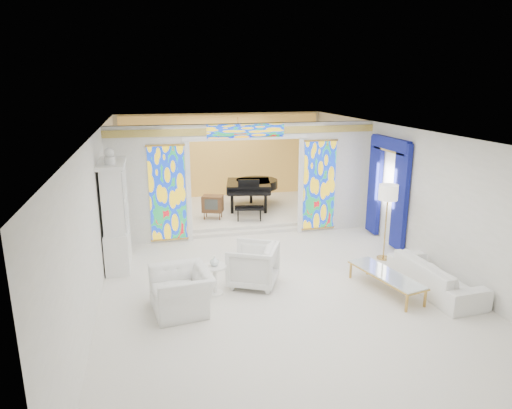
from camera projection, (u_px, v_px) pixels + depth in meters
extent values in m
plane|color=silver|center=(264.00, 262.00, 10.50)|extent=(12.00, 12.00, 0.00)
cube|color=white|center=(264.00, 132.00, 9.72)|extent=(7.00, 12.00, 0.02)
cube|color=white|center=(221.00, 157.00, 15.75)|extent=(7.00, 0.02, 3.00)
cube|color=white|center=(414.00, 349.00, 4.47)|extent=(7.00, 0.02, 3.00)
cube|color=white|center=(98.00, 209.00, 9.34)|extent=(0.02, 12.00, 3.00)
cube|color=white|center=(406.00, 191.00, 10.88)|extent=(0.02, 12.00, 3.00)
cube|color=white|center=(148.00, 186.00, 11.44)|extent=(2.00, 0.18, 3.00)
cube|color=white|center=(334.00, 177.00, 12.54)|extent=(2.00, 0.18, 3.00)
cube|color=white|center=(245.00, 131.00, 11.65)|extent=(3.00, 0.18, 0.40)
cube|color=white|center=(189.00, 192.00, 11.62)|extent=(0.12, 0.06, 2.60)
cube|color=white|center=(301.00, 186.00, 12.28)|extent=(0.12, 0.06, 2.60)
cube|color=white|center=(246.00, 138.00, 11.59)|extent=(3.24, 0.06, 0.12)
cube|color=#D8C351|center=(246.00, 131.00, 11.55)|extent=(7.00, 0.05, 0.18)
cube|color=gold|center=(168.00, 194.00, 11.49)|extent=(0.90, 0.04, 2.40)
cube|color=gold|center=(319.00, 185.00, 12.38)|extent=(0.90, 0.04, 2.40)
cube|color=gold|center=(246.00, 131.00, 11.54)|extent=(2.00, 0.04, 0.34)
cube|color=silver|center=(232.00, 211.00, 14.33)|extent=(6.80, 3.80, 0.18)
cube|color=gold|center=(222.00, 158.00, 15.63)|extent=(6.70, 0.10, 2.90)
cylinder|color=#B78D40|center=(238.00, 133.00, 13.64)|extent=(0.48, 0.48, 0.30)
cube|color=navy|center=(400.00, 197.00, 10.94)|extent=(0.12, 0.55, 2.60)
cube|color=navy|center=(375.00, 185.00, 12.17)|extent=(0.12, 0.55, 2.60)
cube|color=navy|center=(391.00, 144.00, 11.24)|extent=(0.14, 1.70, 0.30)
cube|color=gold|center=(390.00, 150.00, 11.29)|extent=(0.12, 1.50, 0.06)
cube|color=white|center=(118.00, 246.00, 10.24)|extent=(0.50, 1.40, 0.90)
cube|color=white|center=(114.00, 197.00, 9.94)|extent=(0.44, 1.30, 1.40)
cube|color=silver|center=(125.00, 196.00, 9.99)|extent=(0.01, 1.20, 1.30)
cube|color=white|center=(111.00, 163.00, 9.74)|extent=(0.56, 1.46, 0.08)
cylinder|color=silver|center=(110.00, 160.00, 9.38)|extent=(0.22, 0.22, 0.16)
sphere|color=silver|center=(109.00, 153.00, 9.34)|extent=(0.20, 0.20, 0.20)
imported|color=white|center=(182.00, 291.00, 8.24)|extent=(1.16, 1.29, 0.75)
imported|color=white|center=(253.00, 265.00, 9.26)|extent=(1.26, 1.25, 0.86)
imported|color=white|center=(435.00, 276.00, 9.01)|extent=(0.96, 2.19, 0.63)
cylinder|color=white|center=(215.00, 266.00, 8.82)|extent=(0.52, 0.52, 0.03)
cylinder|color=white|center=(215.00, 280.00, 8.89)|extent=(0.09, 0.09, 0.55)
cylinder|color=white|center=(215.00, 293.00, 8.96)|extent=(0.35, 0.35, 0.03)
imported|color=white|center=(214.00, 261.00, 8.79)|extent=(0.22, 0.22, 0.19)
cube|color=silver|center=(386.00, 274.00, 8.96)|extent=(0.87, 1.80, 0.04)
cube|color=#B78D40|center=(386.00, 275.00, 8.96)|extent=(0.91, 1.83, 0.03)
cube|color=#B78D40|center=(407.00, 303.00, 8.20)|extent=(0.04, 0.04, 0.35)
cube|color=#B78D40|center=(425.00, 298.00, 8.39)|extent=(0.04, 0.04, 0.35)
cube|color=#B78D40|center=(351.00, 270.00, 9.63)|extent=(0.04, 0.04, 0.35)
cube|color=#B78D40|center=(368.00, 267.00, 9.82)|extent=(0.04, 0.04, 0.35)
cylinder|color=#B78D40|center=(383.00, 258.00, 10.74)|extent=(0.36, 0.36, 0.03)
cylinder|color=#B78D40|center=(386.00, 226.00, 10.53)|extent=(0.04, 0.04, 1.63)
cylinder|color=white|center=(388.00, 192.00, 10.32)|extent=(0.51, 0.51, 0.35)
cube|color=black|center=(248.00, 186.00, 14.22)|extent=(1.58, 1.65, 0.26)
cylinder|color=black|center=(257.00, 184.00, 14.54)|extent=(1.55, 1.55, 0.26)
cube|color=black|center=(249.00, 193.00, 13.43)|extent=(1.27, 0.51, 0.09)
cube|color=silver|center=(249.00, 193.00, 13.36)|extent=(1.14, 0.32, 0.03)
cube|color=black|center=(249.00, 183.00, 13.68)|extent=(0.63, 0.15, 0.23)
cube|color=black|center=(249.00, 208.00, 12.98)|extent=(0.87, 0.48, 0.07)
cylinder|color=black|center=(232.00, 204.00, 13.69)|extent=(0.11, 0.11, 0.57)
cylinder|color=black|center=(266.00, 204.00, 13.72)|extent=(0.11, 0.11, 0.57)
cylinder|color=black|center=(251.00, 195.00, 14.86)|extent=(0.11, 0.11, 0.57)
cube|color=#55391E|center=(213.00, 204.00, 13.15)|extent=(0.68, 0.57, 0.47)
cube|color=#383D3A|center=(211.00, 205.00, 12.95)|extent=(0.36, 0.15, 0.30)
cone|color=#55391E|center=(204.00, 216.00, 13.13)|extent=(0.04, 0.04, 0.21)
cone|color=#55391E|center=(220.00, 217.00, 13.07)|extent=(0.04, 0.04, 0.21)
cone|color=#55391E|center=(206.00, 213.00, 13.40)|extent=(0.04, 0.04, 0.21)
cone|color=#55391E|center=(222.00, 214.00, 13.34)|extent=(0.04, 0.04, 0.21)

